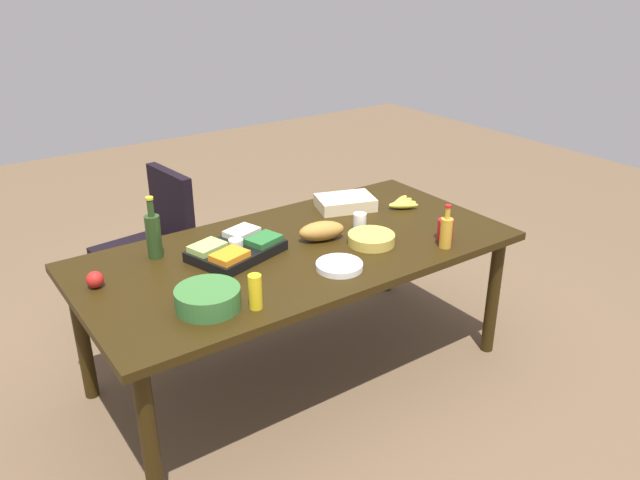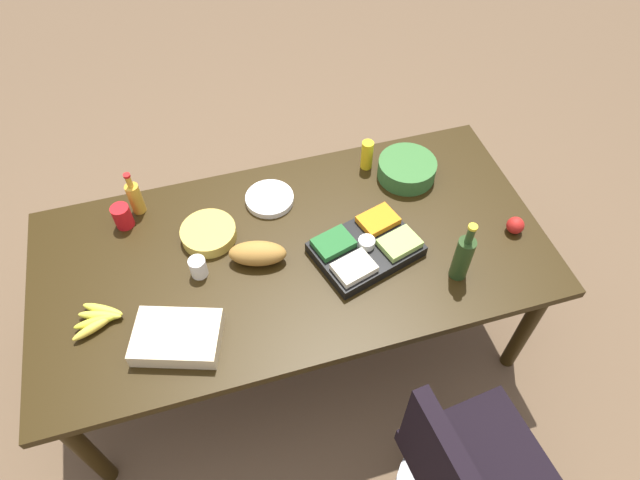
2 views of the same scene
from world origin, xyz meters
name	(u,v)px [view 2 (image 2 of 2)]	position (x,y,z in m)	size (l,w,h in m)	color
ground_plane	(298,335)	(0.00, 0.00, 0.00)	(10.00, 10.00, 0.00)	brown
conference_table	(293,260)	(0.00, 0.00, 0.68)	(2.17, 1.07, 0.74)	black
office_chair	(465,479)	(-0.42, 0.99, 0.37)	(0.56, 0.56, 0.93)	gray
veggie_tray	(366,247)	(-0.30, 0.10, 0.78)	(0.49, 0.41, 0.09)	black
dressing_bottle	(135,197)	(0.60, -0.42, 0.83)	(0.07, 0.07, 0.23)	gold
salad_bowl	(407,169)	(-0.63, -0.28, 0.79)	(0.27, 0.27, 0.09)	#366D31
apple_red	(515,225)	(-0.96, 0.17, 0.78)	(0.08, 0.08, 0.08)	#B41E19
red_solo_cup	(122,216)	(0.67, -0.35, 0.80)	(0.08, 0.08, 0.11)	red
bread_loaf	(258,253)	(0.15, 0.01, 0.79)	(0.24, 0.11, 0.10)	#A87632
banana_bunch	(98,318)	(0.80, 0.12, 0.77)	(0.21, 0.18, 0.04)	#DBD741
paper_cup	(198,267)	(0.40, 0.01, 0.79)	(0.07, 0.07, 0.09)	white
wine_bottle	(463,257)	(-0.62, 0.31, 0.86)	(0.09, 0.09, 0.31)	#253E1A
sheet_cake	(177,337)	(0.52, 0.30, 0.78)	(0.32, 0.22, 0.07)	beige
chip_bowl	(209,233)	(0.33, -0.17, 0.77)	(0.24, 0.24, 0.05)	gold
mustard_bottle	(367,155)	(-0.47, -0.39, 0.82)	(0.06, 0.06, 0.15)	yellow
paper_plate_stack	(270,199)	(0.03, -0.31, 0.76)	(0.22, 0.22, 0.03)	white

